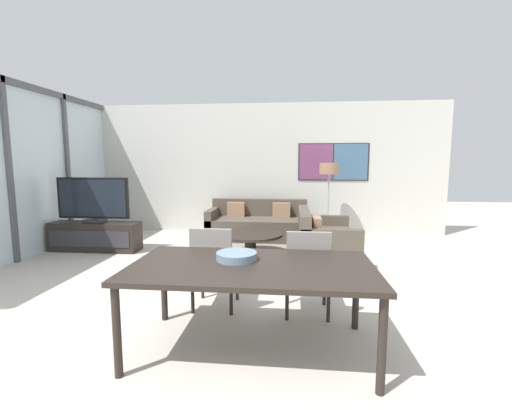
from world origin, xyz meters
TOP-DOWN VIEW (x-y plane):
  - ground_plane at (0.00, 0.00)m, footprint 24.00×24.00m
  - wall_back at (0.05, 5.47)m, footprint 8.01×0.09m
  - window_wall_left at (-3.50, 2.73)m, footprint 0.07×5.47m
  - area_rug at (0.09, 3.48)m, footprint 2.30×2.01m
  - tv_console at (-2.66, 3.54)m, footprint 1.56×0.40m
  - television at (-2.66, 3.54)m, footprint 1.28×0.20m
  - sofa_main at (0.09, 4.82)m, footprint 1.99×0.89m
  - sofa_side at (1.26, 3.46)m, footprint 0.89×1.43m
  - coffee_table at (0.09, 3.48)m, footprint 1.06×1.06m
  - dining_table at (0.44, 0.62)m, footprint 1.95×1.03m
  - dining_chair_left at (-0.04, 1.37)m, footprint 0.46×0.46m
  - dining_chair_centre at (0.92, 1.31)m, footprint 0.46×0.46m
  - fruit_bowl at (0.30, 0.75)m, footprint 0.34×0.34m
  - floor_lamp at (1.50, 4.88)m, footprint 0.38×0.38m

SIDE VIEW (x-z plane):
  - ground_plane at x=0.00m, z-range 0.00..0.00m
  - area_rug at x=0.09m, z-range 0.00..0.01m
  - tv_console at x=-2.66m, z-range 0.00..0.50m
  - sofa_side at x=1.26m, z-range -0.12..0.66m
  - sofa_main at x=0.09m, z-range -0.12..0.66m
  - coffee_table at x=0.09m, z-range 0.10..0.48m
  - dining_chair_left at x=-0.04m, z-range 0.05..0.94m
  - dining_chair_centre at x=0.92m, z-range 0.05..0.94m
  - dining_table at x=0.44m, z-range 0.30..1.03m
  - fruit_bowl at x=0.30m, z-range 0.73..0.80m
  - television at x=-2.66m, z-range 0.50..1.28m
  - floor_lamp at x=1.50m, z-range 0.55..2.09m
  - wall_back at x=0.05m, z-range 0.00..2.80m
  - window_wall_left at x=-3.50m, z-range 0.13..2.93m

